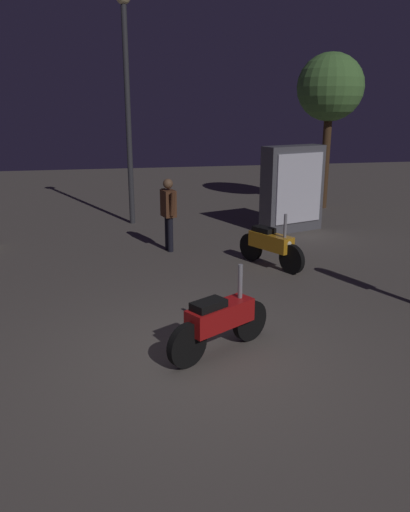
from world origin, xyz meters
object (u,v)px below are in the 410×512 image
at_px(motorcycle_orange_parked_left, 271,245).
at_px(streetlamp_near, 127,83).
at_px(motorcycle_red_foreground, 220,321).
at_px(kiosk_billboard, 292,189).
at_px(person_bystander_far, 168,209).

relative_size(motorcycle_orange_parked_left, streetlamp_near, 0.27).
relative_size(motorcycle_red_foreground, kiosk_billboard, 0.70).
relative_size(streetlamp_near, kiosk_billboard, 2.71).
height_order(motorcycle_red_foreground, kiosk_billboard, kiosk_billboard).
relative_size(person_bystander_far, streetlamp_near, 0.28).
bearing_deg(streetlamp_near, person_bystander_far, -77.50).
bearing_deg(motorcycle_orange_parked_left, streetlamp_near, -178.48).
bearing_deg(kiosk_billboard, motorcycle_red_foreground, 44.03).
height_order(motorcycle_orange_parked_left, streetlamp_near, streetlamp_near).
bearing_deg(motorcycle_red_foreground, motorcycle_orange_parked_left, 31.17).
height_order(motorcycle_red_foreground, motorcycle_orange_parked_left, same).
bearing_deg(motorcycle_red_foreground, person_bystander_far, 59.50).
xyz_separation_m(streetlamp_near, kiosk_billboard, (3.86, -1.59, -2.50)).
bearing_deg(streetlamp_near, kiosk_billboard, -22.38).
bearing_deg(kiosk_billboard, motorcycle_orange_parked_left, 44.11).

